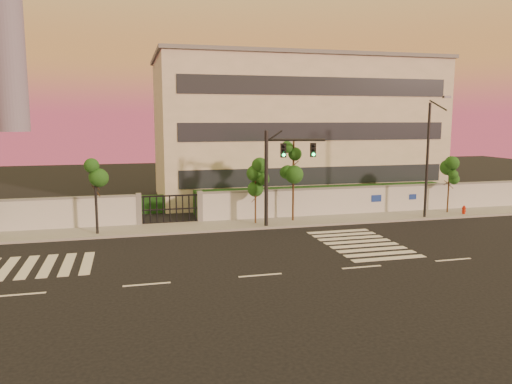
# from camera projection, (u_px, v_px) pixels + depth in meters

# --- Properties ---
(ground) EXTENTS (120.00, 120.00, 0.00)m
(ground) POSITION_uv_depth(u_px,v_px,m) (260.00, 275.00, 22.45)
(ground) COLOR black
(ground) RESTS_ON ground
(sidewalk) EXTENTS (60.00, 3.00, 0.15)m
(sidewalk) POSITION_uv_depth(u_px,v_px,m) (219.00, 226.00, 32.50)
(sidewalk) COLOR gray
(sidewalk) RESTS_ON ground
(perimeter_wall) EXTENTS (60.00, 0.36, 2.20)m
(perimeter_wall) POSITION_uv_depth(u_px,v_px,m) (216.00, 207.00, 33.82)
(perimeter_wall) COLOR silver
(perimeter_wall) RESTS_ON ground
(hedge_row) EXTENTS (41.00, 4.25, 1.80)m
(hedge_row) POSITION_uv_depth(u_px,v_px,m) (224.00, 203.00, 36.74)
(hedge_row) COLOR #0F3412
(hedge_row) RESTS_ON ground
(institutional_building) EXTENTS (24.40, 12.40, 12.25)m
(institutional_building) POSITION_uv_depth(u_px,v_px,m) (294.00, 128.00, 44.85)
(institutional_building) COLOR beige
(institutional_building) RESTS_ON ground
(distant_skyscraper) EXTENTS (16.00, 16.00, 118.00)m
(distant_skyscraper) POSITION_uv_depth(u_px,v_px,m) (7.00, 15.00, 265.55)
(distant_skyscraper) COLOR slate
(distant_skyscraper) RESTS_ON ground
(road_markings) EXTENTS (57.00, 7.62, 0.02)m
(road_markings) POSITION_uv_depth(u_px,v_px,m) (212.00, 256.00, 25.66)
(road_markings) COLOR silver
(road_markings) RESTS_ON ground
(street_tree_c) EXTENTS (1.39, 1.10, 4.58)m
(street_tree_c) POSITION_uv_depth(u_px,v_px,m) (96.00, 180.00, 29.67)
(street_tree_c) COLOR #382314
(street_tree_c) RESTS_ON ground
(street_tree_d) EXTENTS (1.33, 1.06, 4.17)m
(street_tree_d) POSITION_uv_depth(u_px,v_px,m) (256.00, 179.00, 32.62)
(street_tree_d) COLOR #382314
(street_tree_d) RESTS_ON ground
(street_tree_e) EXTENTS (1.62, 1.29, 5.58)m
(street_tree_e) POSITION_uv_depth(u_px,v_px,m) (294.00, 162.00, 33.35)
(street_tree_e) COLOR #382314
(street_tree_e) RESTS_ON ground
(street_tree_f) EXTENTS (1.42, 1.13, 4.30)m
(street_tree_f) POSITION_uv_depth(u_px,v_px,m) (450.00, 172.00, 36.46)
(street_tree_f) COLOR #382314
(street_tree_f) RESTS_ON ground
(traffic_signal_main) EXTENTS (3.89, 1.27, 6.25)m
(traffic_signal_main) POSITION_uv_depth(u_px,v_px,m) (278.00, 167.00, 31.84)
(traffic_signal_main) COLOR black
(traffic_signal_main) RESTS_ON ground
(traffic_signal_secondary) EXTENTS (0.35, 0.34, 4.50)m
(traffic_signal_secondary) POSITION_uv_depth(u_px,v_px,m) (95.00, 189.00, 29.60)
(traffic_signal_secondary) COLOR black
(traffic_signal_secondary) RESTS_ON ground
(streetlight_east) EXTENTS (0.51, 2.04, 8.46)m
(streetlight_east) POSITION_uv_depth(u_px,v_px,m) (429.00, 154.00, 34.31)
(streetlight_east) COLOR black
(streetlight_east) RESTS_ON ground
(fire_hydrant) EXTENTS (0.30, 0.28, 0.76)m
(fire_hydrant) POSITION_uv_depth(u_px,v_px,m) (464.00, 211.00, 36.17)
(fire_hydrant) COLOR #AD1E0B
(fire_hydrant) RESTS_ON ground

